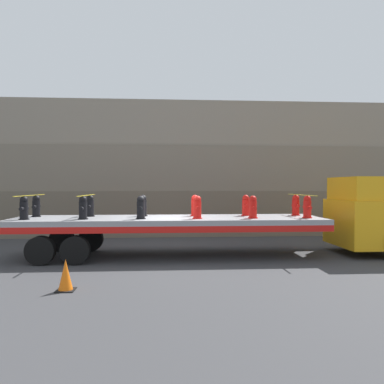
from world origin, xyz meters
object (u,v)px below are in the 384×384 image
fire_hydrant_red_far_3 (195,206)px  traffic_cone (66,275)px  fire_hydrant_black_near_0 (24,208)px  fire_hydrant_red_far_4 (246,206)px  truck_cab (370,215)px  flatbed_trailer (153,224)px  fire_hydrant_black_far_1 (90,206)px  fire_hydrant_black_near_2 (141,208)px  fire_hydrant_red_near_4 (253,207)px  fire_hydrant_black_far_0 (36,206)px  fire_hydrant_red_near_3 (197,208)px  fire_hydrant_black_far_2 (143,206)px  fire_hydrant_red_near_5 (307,207)px  fire_hydrant_red_far_5 (296,205)px  fire_hydrant_black_near_1 (83,208)px

fire_hydrant_red_far_3 → traffic_cone: fire_hydrant_red_far_3 is taller
fire_hydrant_black_near_0 → fire_hydrant_red_far_4: (7.34, 1.11, 0.00)m
truck_cab → traffic_cone: bearing=-156.9°
flatbed_trailer → fire_hydrant_black_far_1: bearing=165.9°
truck_cab → fire_hydrant_black_near_2: size_ratio=3.61×
fire_hydrant_black_far_1 → truck_cab: bearing=-3.2°
fire_hydrant_black_near_2 → fire_hydrant_red_near_4: size_ratio=1.00×
fire_hydrant_black_near_0 → fire_hydrant_red_near_4: same height
fire_hydrant_black_far_1 → fire_hydrant_black_far_0: bearing=180.0°
truck_cab → fire_hydrant_red_near_3: size_ratio=3.61×
fire_hydrant_black_near_2 → fire_hydrant_black_far_2: 1.11m
fire_hydrant_black_near_0 → fire_hydrant_red_near_5: size_ratio=1.00×
fire_hydrant_black_far_1 → fire_hydrant_red_far_4: same height
fire_hydrant_red_far_4 → fire_hydrant_red_far_5: same height
flatbed_trailer → fire_hydrant_black_near_2: (-0.38, -0.56, 0.58)m
fire_hydrant_red_far_3 → fire_hydrant_red_far_5: size_ratio=1.00×
fire_hydrant_black_near_0 → fire_hydrant_black_near_2: (3.67, 0.00, 0.00)m
fire_hydrant_black_near_2 → fire_hydrant_red_far_4: (3.67, 1.11, 0.00)m
fire_hydrant_red_far_3 → fire_hydrant_red_near_3: bearing=-90.0°
fire_hydrant_black_near_0 → fire_hydrant_red_near_4: 7.34m
traffic_cone → fire_hydrant_red_far_5: bearing=33.3°
fire_hydrant_red_near_3 → fire_hydrant_red_far_4: (1.83, 1.11, 0.00)m
flatbed_trailer → fire_hydrant_red_far_4: size_ratio=13.86×
fire_hydrant_black_near_0 → fire_hydrant_black_far_1: size_ratio=1.00×
fire_hydrant_black_far_2 → fire_hydrant_red_near_3: 2.15m
flatbed_trailer → fire_hydrant_red_near_5: fire_hydrant_red_near_5 is taller
fire_hydrant_red_near_3 → fire_hydrant_red_near_4: 1.83m
fire_hydrant_black_near_0 → fire_hydrant_red_far_5: same height
fire_hydrant_black_near_1 → fire_hydrant_black_far_2: same height
fire_hydrant_black_near_1 → fire_hydrant_red_near_4: same height
fire_hydrant_black_near_2 → fire_hydrant_red_far_3: (1.83, 1.11, 0.00)m
fire_hydrant_red_far_3 → fire_hydrant_red_near_5: (3.67, -1.11, 0.00)m
fire_hydrant_red_near_5 → fire_hydrant_red_far_4: bearing=148.7°
flatbed_trailer → fire_hydrant_black_near_1: 2.36m
fire_hydrant_black_far_0 → fire_hydrant_red_far_4: bearing=0.0°
fire_hydrant_red_near_4 → fire_hydrant_black_far_0: bearing=171.4°
fire_hydrant_black_near_0 → fire_hydrant_red_near_5: same height
fire_hydrant_red_near_3 → fire_hydrant_red_far_5: 3.84m
fire_hydrant_red_far_5 → traffic_cone: 8.45m
fire_hydrant_black_near_2 → fire_hydrant_red_near_3: size_ratio=1.00×
fire_hydrant_red_near_5 → fire_hydrant_black_far_1: bearing=171.4°
fire_hydrant_red_far_4 → truck_cab: bearing=-7.4°
traffic_cone → flatbed_trailer: bearing=65.3°
flatbed_trailer → fire_hydrant_red_far_5: bearing=6.2°
fire_hydrant_red_near_5 → fire_hydrant_red_far_5: same height
fire_hydrant_black_far_1 → fire_hydrant_black_near_0: bearing=-148.7°
fire_hydrant_black_near_0 → fire_hydrant_red_far_4: bearing=8.6°
fire_hydrant_black_near_0 → fire_hydrant_red_near_5: bearing=0.0°
truck_cab → fire_hydrant_red_near_3: truck_cab is taller
fire_hydrant_black_far_0 → fire_hydrant_red_near_3: same height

